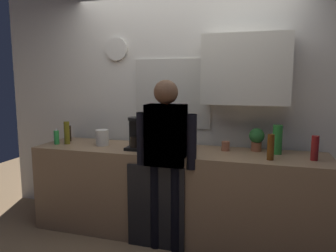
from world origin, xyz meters
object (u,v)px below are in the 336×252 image
at_px(bottle_amber_beer, 271,147).
at_px(dish_soap, 57,137).
at_px(bottle_green_wine, 167,131).
at_px(bottle_dark_sauce, 69,133).
at_px(person_at_sink, 166,151).
at_px(bottle_olive_oil, 67,133).
at_px(storage_canister, 102,138).
at_px(cup_terracotta_mug, 226,146).
at_px(bottle_clear_soda, 277,140).
at_px(person_guest, 166,151).
at_px(bottle_red_vinegar, 315,148).
at_px(potted_plant, 257,138).
at_px(mixing_bowl, 185,145).
at_px(coffee_maker, 138,135).

height_order(bottle_amber_beer, dish_soap, bottle_amber_beer).
xyz_separation_m(bottle_green_wine, bottle_dark_sauce, (-1.15, -0.13, -0.06)).
distance_m(bottle_green_wine, person_at_sink, 0.56).
relative_size(bottle_olive_oil, storage_canister, 1.47).
height_order(cup_terracotta_mug, person_at_sink, person_at_sink).
bearing_deg(cup_terracotta_mug, bottle_amber_beer, -31.87).
bearing_deg(bottle_clear_soda, person_guest, -157.19).
xyz_separation_m(bottle_olive_oil, person_at_sink, (1.22, -0.25, -0.07)).
bearing_deg(bottle_dark_sauce, bottle_red_vinegar, -3.28).
bearing_deg(person_guest, potted_plant, -162.67).
bearing_deg(storage_canister, person_at_sink, -19.92).
bearing_deg(bottle_amber_beer, bottle_red_vinegar, 14.60).
bearing_deg(mixing_bowl, person_at_sink, -102.31).
distance_m(bottle_dark_sauce, person_at_sink, 1.36).
relative_size(bottle_olive_oil, person_at_sink, 0.16).
height_order(cup_terracotta_mug, potted_plant, potted_plant).
bearing_deg(storage_canister, coffee_maker, -7.81).
bearing_deg(bottle_dark_sauce, bottle_olive_oil, -62.33).
relative_size(storage_canister, person_guest, 0.11).
height_order(bottle_green_wine, dish_soap, bottle_green_wine).
bearing_deg(dish_soap, cup_terracotta_mug, 6.43).
distance_m(bottle_olive_oil, storage_canister, 0.41).
bearing_deg(cup_terracotta_mug, person_at_sink, -140.02).
bearing_deg(bottle_green_wine, potted_plant, -2.62).
bearing_deg(bottle_amber_beer, mixing_bowl, 164.61).
xyz_separation_m(bottle_red_vinegar, dish_soap, (-2.61, -0.04, -0.03)).
relative_size(cup_terracotta_mug, potted_plant, 0.40).
distance_m(bottle_amber_beer, storage_canister, 1.73).
height_order(bottle_clear_soda, bottle_olive_oil, bottle_clear_soda).
bearing_deg(coffee_maker, potted_plant, 12.24).
bearing_deg(mixing_bowl, dish_soap, -173.00).
height_order(bottle_clear_soda, potted_plant, bottle_clear_soda).
xyz_separation_m(potted_plant, person_at_sink, (-0.79, -0.49, -0.08)).
xyz_separation_m(bottle_clear_soda, bottle_red_vinegar, (0.31, -0.16, -0.03)).
xyz_separation_m(coffee_maker, person_at_sink, (0.37, -0.23, -0.10)).
bearing_deg(dish_soap, person_guest, -9.02).
bearing_deg(person_guest, bottle_red_vinegar, 176.73).
relative_size(bottle_clear_soda, cup_terracotta_mug, 3.04).
height_order(bottle_red_vinegar, person_at_sink, person_at_sink).
xyz_separation_m(bottle_amber_beer, cup_terracotta_mug, (-0.42, 0.26, -0.07)).
relative_size(bottle_dark_sauce, bottle_red_vinegar, 0.82).
distance_m(bottle_red_vinegar, person_guest, 1.31).
bearing_deg(bottle_olive_oil, person_guest, -11.58).
distance_m(bottle_red_vinegar, person_at_sink, 1.31).
bearing_deg(coffee_maker, bottle_dark_sauce, 169.87).
relative_size(bottle_clear_soda, storage_canister, 1.65).
bearing_deg(bottle_clear_soda, potted_plant, 158.91).
xyz_separation_m(storage_canister, person_guest, (0.81, -0.29, -0.03)).
bearing_deg(person_at_sink, person_guest, 0.00).
relative_size(coffee_maker, mixing_bowl, 1.50).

